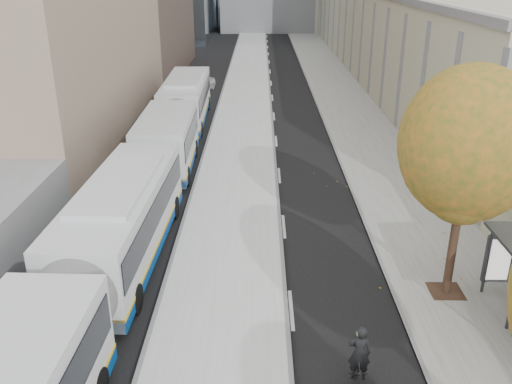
{
  "coord_description": "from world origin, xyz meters",
  "views": [
    {
      "loc": [
        -2.67,
        -2.53,
        10.22
      ],
      "look_at": [
        -2.81,
        15.81,
        2.5
      ],
      "focal_mm": 38.0,
      "sensor_mm": 36.0,
      "label": 1
    }
  ],
  "objects_px": {
    "bus_near": "(88,278)",
    "cyclist": "(358,368)",
    "distant_car": "(201,84)",
    "bus_far": "(179,114)"
  },
  "relations": [
    {
      "from": "bus_near",
      "to": "cyclist",
      "type": "relative_size",
      "value": 8.92
    },
    {
      "from": "distant_car",
      "to": "bus_far",
      "type": "bearing_deg",
      "value": -72.9
    },
    {
      "from": "cyclist",
      "to": "bus_near",
      "type": "bearing_deg",
      "value": 166.0
    },
    {
      "from": "bus_near",
      "to": "bus_far",
      "type": "xyz_separation_m",
      "value": [
        0.09,
        18.98,
        0.02
      ]
    },
    {
      "from": "cyclist",
      "to": "distant_car",
      "type": "distance_m",
      "value": 36.77
    },
    {
      "from": "bus_near",
      "to": "cyclist",
      "type": "height_order",
      "value": "bus_near"
    },
    {
      "from": "bus_far",
      "to": "distant_car",
      "type": "bearing_deg",
      "value": 89.17
    },
    {
      "from": "bus_near",
      "to": "bus_far",
      "type": "height_order",
      "value": "bus_far"
    },
    {
      "from": "distant_car",
      "to": "bus_near",
      "type": "bearing_deg",
      "value": -73.31
    },
    {
      "from": "bus_near",
      "to": "cyclist",
      "type": "bearing_deg",
      "value": -18.63
    }
  ]
}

